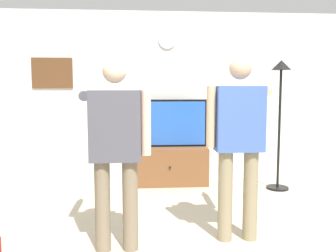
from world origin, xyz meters
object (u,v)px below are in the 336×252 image
object	(u,v)px
person_standing_nearer_lamp	(116,143)
person_standing_nearer_couch	(239,137)
floor_lamp	(280,98)
wall_clock	(167,40)
framed_picture	(52,73)
television	(168,123)
tv_stand	(169,165)

from	to	relation	value
person_standing_nearer_lamp	person_standing_nearer_couch	size ratio (longest dim) A/B	0.98
person_standing_nearer_couch	floor_lamp	bearing A→B (deg)	57.54
person_standing_nearer_couch	person_standing_nearer_lamp	bearing A→B (deg)	-173.11
floor_lamp	person_standing_nearer_lamp	size ratio (longest dim) A/B	1.09
wall_clock	floor_lamp	size ratio (longest dim) A/B	0.15
floor_lamp	framed_picture	bearing A→B (deg)	167.97
television	person_standing_nearer_lamp	size ratio (longest dim) A/B	0.70
television	framed_picture	distance (m)	1.98
wall_clock	person_standing_nearer_lamp	xyz separation A→B (m)	(-0.65, -2.55, -1.27)
person_standing_nearer_couch	framed_picture	bearing A→B (deg)	133.80
tv_stand	person_standing_nearer_lamp	bearing A→B (deg)	-106.04
television	floor_lamp	bearing A→B (deg)	-16.63
television	tv_stand	bearing A→B (deg)	-90.00
tv_stand	framed_picture	world-z (taller)	framed_picture
television	person_standing_nearer_couch	distance (m)	2.23
television	person_standing_nearer_lamp	world-z (taller)	person_standing_nearer_lamp
tv_stand	person_standing_nearer_lamp	size ratio (longest dim) A/B	0.69
framed_picture	person_standing_nearer_lamp	size ratio (longest dim) A/B	0.36
television	framed_picture	world-z (taller)	framed_picture
tv_stand	wall_clock	size ratio (longest dim) A/B	4.21
tv_stand	framed_picture	distance (m)	2.33
television	framed_picture	xyz separation A→B (m)	(-1.81, 0.25, 0.78)
tv_stand	television	distance (m)	0.66
floor_lamp	person_standing_nearer_couch	world-z (taller)	floor_lamp
tv_stand	floor_lamp	world-z (taller)	floor_lamp
framed_picture	person_standing_nearer_lamp	distance (m)	2.90
floor_lamp	television	bearing A→B (deg)	163.37
tv_stand	framed_picture	size ratio (longest dim) A/B	1.89
person_standing_nearer_lamp	person_standing_nearer_couch	bearing A→B (deg)	6.89
floor_lamp	person_standing_nearer_lamp	bearing A→B (deg)	-140.67
wall_clock	floor_lamp	distance (m)	1.96
framed_picture	person_standing_nearer_lamp	xyz separation A→B (m)	(1.16, -2.56, -0.74)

